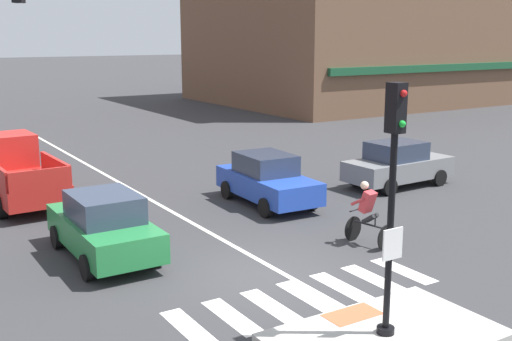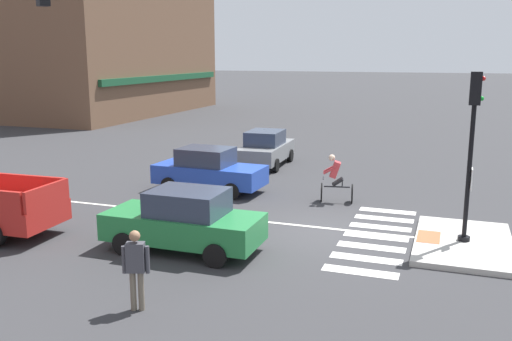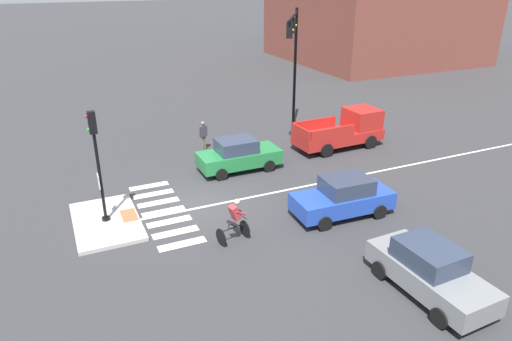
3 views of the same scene
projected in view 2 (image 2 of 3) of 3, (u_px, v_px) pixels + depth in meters
name	position (u px, v px, depth m)	size (l,w,h in m)	color
ground_plane	(329.00, 232.00, 16.16)	(300.00, 300.00, 0.00)	#333335
traffic_island	(463.00, 243.00, 14.94)	(4.09, 2.49, 0.15)	#B2AFA8
tactile_pad_front	(429.00, 237.00, 15.22)	(1.10, 0.60, 0.01)	#DB5B38
signal_pole	(472.00, 141.00, 14.37)	(0.44, 0.38, 4.46)	black
crosswalk_stripe_a	(360.00, 272.00, 13.17)	(0.44, 1.80, 0.01)	silver
crosswalk_stripe_b	(366.00, 258.00, 14.02)	(0.44, 1.80, 0.01)	silver
crosswalk_stripe_c	(371.00, 247.00, 14.86)	(0.44, 1.80, 0.01)	silver
crosswalk_stripe_d	(376.00, 236.00, 15.71)	(0.44, 1.80, 0.01)	silver
crosswalk_stripe_e	(380.00, 227.00, 16.56)	(0.44, 1.80, 0.01)	silver
crosswalk_stripe_f	(384.00, 219.00, 17.41)	(0.44, 1.80, 0.01)	silver
crosswalk_stripe_g	(387.00, 211.00, 18.26)	(0.44, 1.80, 0.01)	silver
lane_centre_line	(53.00, 200.00, 19.71)	(0.14, 28.00, 0.01)	silver
building_corner_right	(69.00, 39.00, 49.00)	(21.50, 19.39, 12.75)	brown
car_blue_eastbound_mid	(209.00, 170.00, 20.78)	(1.98, 4.17, 1.64)	#2347B7
car_grey_cross_right	(266.00, 148.00, 25.55)	(4.15, 1.95, 1.64)	slate
car_green_westbound_near	(184.00, 221.00, 14.45)	(1.85, 4.10, 1.64)	#237A3D
cyclist	(335.00, 178.00, 19.20)	(0.86, 1.20, 1.68)	black
pedestrian_at_curb_left	(136.00, 264.00, 11.01)	(0.33, 0.52, 1.67)	#6B6051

